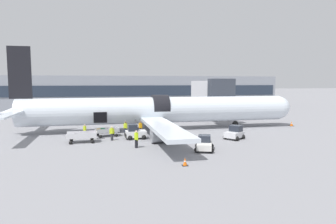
# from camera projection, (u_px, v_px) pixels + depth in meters

# --- Properties ---
(ground_plane) EXTENTS (500.00, 500.00, 0.00)m
(ground_plane) POSITION_uv_depth(u_px,v_px,m) (172.00, 137.00, 37.39)
(ground_plane) COLOR gray
(terminal_strip) EXTENTS (79.72, 11.85, 8.38)m
(terminal_strip) POSITION_uv_depth(u_px,v_px,m) (132.00, 92.00, 81.47)
(terminal_strip) COLOR gray
(terminal_strip) RESTS_ON ground_plane
(jet_bridge_stub) EXTENTS (4.04, 11.73, 7.34)m
(jet_bridge_stub) POSITION_uv_depth(u_px,v_px,m) (212.00, 90.00, 51.07)
(jet_bridge_stub) COLOR #4C4C51
(jet_bridge_stub) RESTS_ON ground_plane
(airplane) EXTENTS (41.54, 35.76, 11.33)m
(airplane) POSITION_uv_depth(u_px,v_px,m) (156.00, 111.00, 42.42)
(airplane) COLOR silver
(airplane) RESTS_ON ground_plane
(baggage_tug_lead) EXTENTS (2.52, 3.23, 1.48)m
(baggage_tug_lead) POSITION_uv_depth(u_px,v_px,m) (204.00, 144.00, 29.87)
(baggage_tug_lead) COLOR silver
(baggage_tug_lead) RESTS_ON ground_plane
(baggage_tug_mid) EXTENTS (2.80, 2.68, 1.63)m
(baggage_tug_mid) POSITION_uv_depth(u_px,v_px,m) (235.00, 133.00, 35.80)
(baggage_tug_mid) COLOR silver
(baggage_tug_mid) RESTS_ON ground_plane
(baggage_tug_rear) EXTENTS (2.56, 2.14, 1.77)m
(baggage_tug_rear) POSITION_uv_depth(u_px,v_px,m) (135.00, 133.00, 36.01)
(baggage_tug_rear) COLOR white
(baggage_tug_rear) RESTS_ON ground_plane
(baggage_cart_loading) EXTENTS (3.84, 2.42, 1.07)m
(baggage_cart_loading) POSITION_uv_depth(u_px,v_px,m) (107.00, 132.00, 37.64)
(baggage_cart_loading) COLOR #B7BABF
(baggage_cart_loading) RESTS_ON ground_plane
(baggage_cart_queued) EXTENTS (4.24, 2.22, 1.18)m
(baggage_cart_queued) POSITION_uv_depth(u_px,v_px,m) (83.00, 137.00, 33.86)
(baggage_cart_queued) COLOR silver
(baggage_cart_queued) RESTS_ON ground_plane
(ground_crew_loader_a) EXTENTS (0.59, 0.40, 1.69)m
(ground_crew_loader_a) POSITION_uv_depth(u_px,v_px,m) (112.00, 133.00, 34.91)
(ground_crew_loader_a) COLOR #2D2D33
(ground_crew_loader_a) RESTS_ON ground_plane
(ground_crew_loader_b) EXTENTS (0.46, 0.57, 1.64)m
(ground_crew_loader_b) POSITION_uv_depth(u_px,v_px,m) (85.00, 131.00, 36.73)
(ground_crew_loader_b) COLOR #1E2338
(ground_crew_loader_b) RESTS_ON ground_plane
(ground_crew_driver) EXTENTS (0.56, 0.53, 1.70)m
(ground_crew_driver) POSITION_uv_depth(u_px,v_px,m) (126.00, 128.00, 39.03)
(ground_crew_driver) COLOR #1E2338
(ground_crew_driver) RESTS_ON ground_plane
(ground_crew_supervisor) EXTENTS (0.55, 0.55, 1.70)m
(ground_crew_supervisor) POSITION_uv_depth(u_px,v_px,m) (140.00, 127.00, 39.14)
(ground_crew_supervisor) COLOR #1E2338
(ground_crew_supervisor) RESTS_ON ground_plane
(ground_crew_helper) EXTENTS (0.55, 0.63, 1.83)m
(ground_crew_helper) POSITION_uv_depth(u_px,v_px,m) (136.00, 139.00, 30.96)
(ground_crew_helper) COLOR black
(ground_crew_helper) RESTS_ON ground_plane
(safety_cone_nose) EXTENTS (0.64, 0.64, 0.71)m
(safety_cone_nose) POSITION_uv_depth(u_px,v_px,m) (292.00, 124.00, 46.50)
(safety_cone_nose) COLOR black
(safety_cone_nose) RESTS_ON ground_plane
(safety_cone_engine_left) EXTENTS (0.49, 0.49, 0.69)m
(safety_cone_engine_left) POSITION_uv_depth(u_px,v_px,m) (185.00, 162.00, 24.40)
(safety_cone_engine_left) COLOR black
(safety_cone_engine_left) RESTS_ON ground_plane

